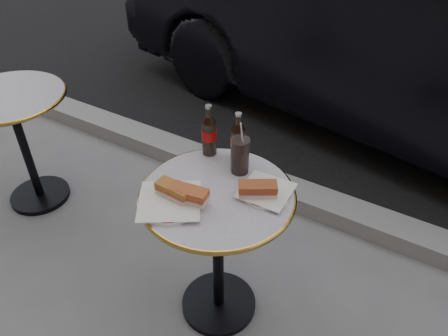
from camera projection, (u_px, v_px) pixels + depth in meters
The scene contains 14 objects.
ground at pixel (219, 305), 2.16m from camera, with size 80.00×80.00×0.00m, color slate.
asphalt_road at pixel (424, 16), 5.55m from camera, with size 40.00×8.00×0.00m, color black.
curb at pixel (294, 195), 2.74m from camera, with size 40.00×0.20×0.12m, color gray.
bistro_table at pixel (218, 255), 1.93m from camera, with size 0.62×0.62×0.73m, color #BAB2C4, non-canonical shape.
bistro_table_second at pixel (25, 150), 2.57m from camera, with size 0.62×0.62×0.73m, color #BAB2C4, non-canonical shape.
plate_left at pixel (170, 202), 1.65m from camera, with size 0.24×0.24×0.01m, color white.
plate_right at pixel (266, 192), 1.70m from camera, with size 0.20×0.20×0.01m, color white.
sandwich_left_a at pixel (174, 191), 1.66m from camera, with size 0.14×0.07×0.05m, color #AE682C.
sandwich_left_b at pixel (189, 195), 1.64m from camera, with size 0.15×0.07×0.05m, color #B6562E.
sandwich_right at pixel (258, 190), 1.66m from camera, with size 0.15×0.07×0.05m, color #A24929.
cola_bottle_left at pixel (209, 130), 1.85m from camera, with size 0.07×0.07×0.24m, color black, non-canonical shape.
cola_bottle_right at pixel (238, 137), 1.81m from camera, with size 0.06×0.06×0.23m, color black, non-canonical shape.
cola_glass at pixel (240, 156), 1.77m from camera, with size 0.08×0.08×0.16m, color black.
parked_car at pixel (414, 27), 3.09m from camera, with size 4.62×1.60×1.52m, color black.
Camera 1 is at (0.69, -1.10, 1.85)m, focal length 35.00 mm.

